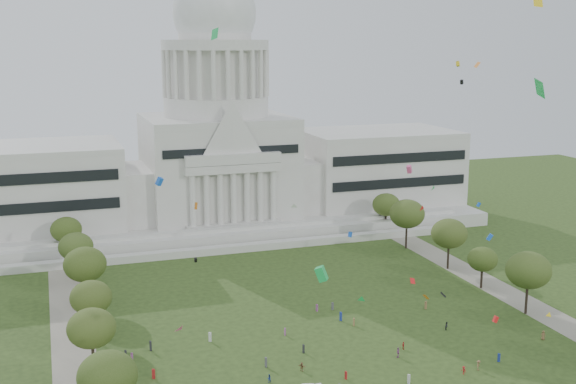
# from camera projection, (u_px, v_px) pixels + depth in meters

# --- Properties ---
(ground) EXTENTS (400.00, 400.00, 0.00)m
(ground) POSITION_uv_depth(u_px,v_px,m) (372.00, 379.00, 123.64)
(ground) COLOR #2E4319
(ground) RESTS_ON ground
(capitol) EXTENTS (160.00, 64.50, 91.30)m
(capitol) POSITION_uv_depth(u_px,v_px,m) (218.00, 155.00, 224.45)
(capitol) COLOR beige
(capitol) RESTS_ON ground
(path_left) EXTENTS (8.00, 160.00, 0.04)m
(path_left) POSITION_uv_depth(u_px,v_px,m) (73.00, 348.00, 136.42)
(path_left) COLOR gray
(path_left) RESTS_ON ground
(path_right) EXTENTS (8.00, 160.00, 0.04)m
(path_right) POSITION_uv_depth(u_px,v_px,m) (505.00, 292.00, 166.51)
(path_right) COLOR gray
(path_right) RESTS_ON ground
(row_tree_l_1) EXTENTS (8.86, 8.86, 12.59)m
(row_tree_l_1) POSITION_uv_depth(u_px,v_px,m) (107.00, 376.00, 105.26)
(row_tree_l_1) COLOR black
(row_tree_l_1) RESTS_ON ground
(row_tree_l_2) EXTENTS (8.42, 8.42, 11.97)m
(row_tree_l_2) POSITION_uv_depth(u_px,v_px,m) (91.00, 328.00, 123.84)
(row_tree_l_2) COLOR black
(row_tree_l_2) RESTS_ON ground
(row_tree_r_2) EXTENTS (9.55, 9.55, 13.58)m
(row_tree_r_2) POSITION_uv_depth(u_px,v_px,m) (528.00, 270.00, 151.69)
(row_tree_r_2) COLOR black
(row_tree_r_2) RESTS_ON ground
(row_tree_l_3) EXTENTS (8.12, 8.12, 11.55)m
(row_tree_l_3) POSITION_uv_depth(u_px,v_px,m) (91.00, 298.00, 139.61)
(row_tree_l_3) COLOR black
(row_tree_l_3) RESTS_ON ground
(row_tree_r_3) EXTENTS (7.01, 7.01, 9.98)m
(row_tree_r_3) POSITION_uv_depth(u_px,v_px,m) (483.00, 259.00, 168.10)
(row_tree_r_3) COLOR black
(row_tree_r_3) RESTS_ON ground
(row_tree_l_4) EXTENTS (9.29, 9.29, 13.21)m
(row_tree_l_4) POSITION_uv_depth(u_px,v_px,m) (85.00, 264.00, 156.53)
(row_tree_l_4) COLOR black
(row_tree_l_4) RESTS_ON ground
(row_tree_r_4) EXTENTS (9.19, 9.19, 13.06)m
(row_tree_r_4) POSITION_uv_depth(u_px,v_px,m) (449.00, 234.00, 182.19)
(row_tree_r_4) COLOR black
(row_tree_r_4) RESTS_ON ground
(row_tree_l_5) EXTENTS (8.33, 8.33, 11.85)m
(row_tree_l_5) POSITION_uv_depth(u_px,v_px,m) (76.00, 247.00, 173.62)
(row_tree_l_5) COLOR black
(row_tree_l_5) RESTS_ON ground
(row_tree_r_5) EXTENTS (9.82, 9.82, 13.96)m
(row_tree_r_5) POSITION_uv_depth(u_px,v_px,m) (407.00, 214.00, 200.35)
(row_tree_r_5) COLOR black
(row_tree_r_5) RESTS_ON ground
(row_tree_l_6) EXTENTS (8.19, 8.19, 11.64)m
(row_tree_l_6) POSITION_uv_depth(u_px,v_px,m) (66.00, 230.00, 189.94)
(row_tree_l_6) COLOR black
(row_tree_l_6) RESTS_ON ground
(row_tree_r_6) EXTENTS (8.42, 8.42, 11.97)m
(row_tree_r_6) POSITION_uv_depth(u_px,v_px,m) (386.00, 205.00, 218.05)
(row_tree_r_6) COLOR black
(row_tree_r_6) RESTS_ON ground
(person_0) EXTENTS (1.08, 1.01, 1.86)m
(person_0) POSITION_uv_depth(u_px,v_px,m) (543.00, 335.00, 139.95)
(person_0) COLOR olive
(person_0) RESTS_ON ground
(person_2) EXTENTS (0.97, 0.92, 1.71)m
(person_2) POSITION_uv_depth(u_px,v_px,m) (447.00, 326.00, 144.71)
(person_2) COLOR #26262B
(person_2) RESTS_ON ground
(person_3) EXTENTS (0.80, 1.07, 1.49)m
(person_3) POSITION_uv_depth(u_px,v_px,m) (464.00, 370.00, 125.45)
(person_3) COLOR #B21E1E
(person_3) RESTS_ON ground
(person_4) EXTENTS (0.97, 1.27, 1.93)m
(person_4) POSITION_uv_depth(u_px,v_px,m) (398.00, 352.00, 132.12)
(person_4) COLOR #994C8C
(person_4) RESTS_ON ground
(person_5) EXTENTS (1.44, 1.53, 1.62)m
(person_5) POSITION_uv_depth(u_px,v_px,m) (302.00, 367.00, 126.65)
(person_5) COLOR olive
(person_5) RESTS_ON ground
(person_8) EXTENTS (0.74, 0.49, 1.46)m
(person_8) POSITION_uv_depth(u_px,v_px,m) (269.00, 378.00, 122.45)
(person_8) COLOR navy
(person_8) RESTS_ON ground
(person_9) EXTENTS (1.29, 1.28, 1.86)m
(person_9) POSITION_uv_depth(u_px,v_px,m) (479.00, 365.00, 126.95)
(person_9) COLOR olive
(person_9) RESTS_ON ground
(person_10) EXTENTS (0.64, 0.95, 1.49)m
(person_10) POSITION_uv_depth(u_px,v_px,m) (403.00, 346.00, 135.64)
(person_10) COLOR #B21E1E
(person_10) RESTS_ON ground
(distant_crowd) EXTENTS (64.91, 40.10, 1.94)m
(distant_crowd) POSITION_uv_depth(u_px,v_px,m) (268.00, 354.00, 131.73)
(distant_crowd) COLOR navy
(distant_crowd) RESTS_ON ground
(kite_swarm) EXTENTS (79.24, 104.54, 63.15)m
(kite_swarm) POSITION_uv_depth(u_px,v_px,m) (354.00, 208.00, 122.02)
(kite_swarm) COLOR black
(kite_swarm) RESTS_ON ground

